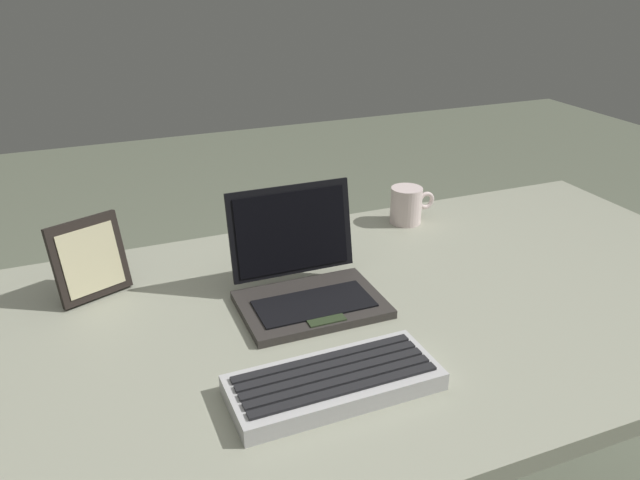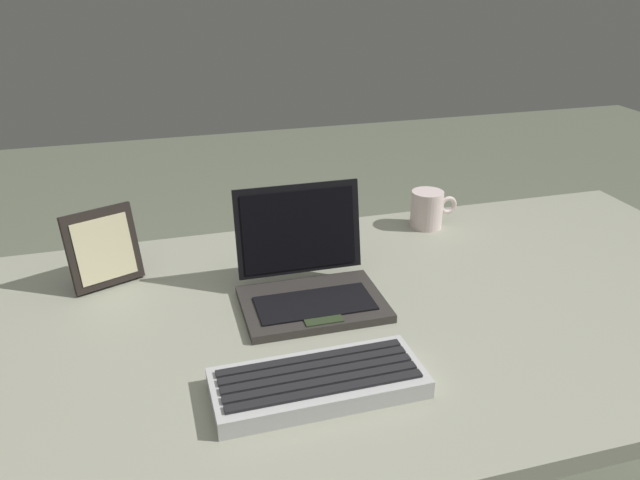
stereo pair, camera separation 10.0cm
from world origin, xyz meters
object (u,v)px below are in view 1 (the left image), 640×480
object	(u,v)px
photo_frame	(89,259)
external_keyboard	(334,382)
laptop_front	(305,281)
coffee_mug	(407,205)

from	to	relation	value
photo_frame	external_keyboard	bearing A→B (deg)	-54.63
laptop_front	external_keyboard	distance (m)	0.25
laptop_front	photo_frame	size ratio (longest dim) A/B	1.69
laptop_front	external_keyboard	xyz separation A→B (m)	(-0.05, -0.25, -0.02)
laptop_front	coffee_mug	world-z (taller)	laptop_front
laptop_front	photo_frame	distance (m)	0.38
photo_frame	coffee_mug	distance (m)	0.69
coffee_mug	external_keyboard	bearing A→B (deg)	-128.48
coffee_mug	photo_frame	bearing A→B (deg)	-173.06
external_keyboard	laptop_front	bearing A→B (deg)	78.04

